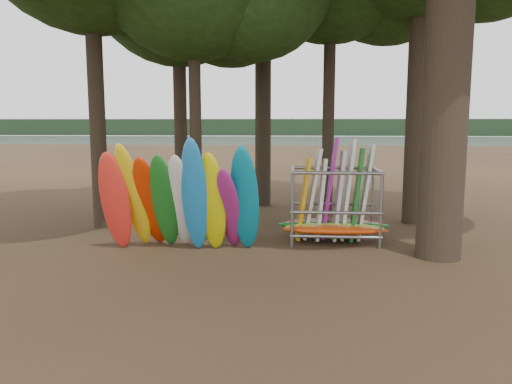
{
  "coord_description": "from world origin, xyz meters",
  "views": [
    {
      "loc": [
        1.16,
        -12.15,
        3.33
      ],
      "look_at": [
        0.07,
        1.5,
        1.4
      ],
      "focal_mm": 35.0,
      "sensor_mm": 36.0,
      "label": 1
    }
  ],
  "objects": [
    {
      "name": "kayak_row",
      "position": [
        -1.75,
        0.24,
        1.32
      ],
      "size": [
        4.09,
        1.97,
        3.1
      ],
      "color": "red",
      "rests_on": "ground"
    },
    {
      "name": "far_shore",
      "position": [
        0.0,
        110.0,
        2.0
      ],
      "size": [
        160.0,
        4.0,
        4.0
      ],
      "primitive_type": "cube",
      "color": "black",
      "rests_on": "ground"
    },
    {
      "name": "ground",
      "position": [
        0.0,
        0.0,
        0.0
      ],
      "size": [
        120.0,
        120.0,
        0.0
      ],
      "primitive_type": "plane",
      "color": "#47331E",
      "rests_on": "ground"
    },
    {
      "name": "storage_rack",
      "position": [
        2.25,
        1.7,
        0.97
      ],
      "size": [
        3.14,
        1.54,
        2.91
      ],
      "color": "gray",
      "rests_on": "ground"
    },
    {
      "name": "lake",
      "position": [
        0.0,
        60.0,
        0.0
      ],
      "size": [
        160.0,
        160.0,
        0.0
      ],
      "primitive_type": "plane",
      "color": "gray",
      "rests_on": "ground"
    }
  ]
}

